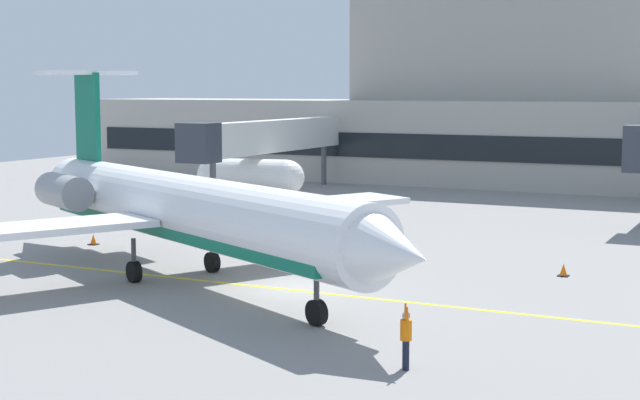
{
  "coord_description": "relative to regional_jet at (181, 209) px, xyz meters",
  "views": [
    {
      "loc": [
        17.94,
        -33.79,
        8.1
      ],
      "look_at": [
        -1.39,
        5.25,
        3.0
      ],
      "focal_mm": 53.83,
      "sensor_mm": 36.0,
      "label": 1
    }
  ],
  "objects": [
    {
      "name": "ground",
      "position": [
        5.1,
        0.51,
        -3.09
      ],
      "size": [
        120.0,
        120.0,
        0.11
      ],
      "color": "gray"
    },
    {
      "name": "safety_cone_charlie",
      "position": [
        -3.87,
        7.59,
        -2.8
      ],
      "size": [
        0.47,
        0.47,
        0.55
      ],
      "color": "orange",
      "rests_on": "ground"
    },
    {
      "name": "marshaller",
      "position": [
        13.29,
        -8.0,
        -2.09
      ],
      "size": [
        0.46,
        0.78,
        1.9
      ],
      "color": "#191E33",
      "rests_on": "ground"
    },
    {
      "name": "safety_cone_alpha",
      "position": [
        14.38,
        7.97,
        -2.8
      ],
      "size": [
        0.47,
        0.47,
        0.55
      ],
      "color": "orange",
      "rests_on": "ground"
    },
    {
      "name": "safety_cone_bravo",
      "position": [
        -9.35,
        5.58,
        -2.8
      ],
      "size": [
        0.47,
        0.47,
        0.55
      ],
      "color": "orange",
      "rests_on": "ground"
    },
    {
      "name": "jet_bridge_east",
      "position": [
        -12.39,
        29.05,
        1.39
      ],
      "size": [
        2.4,
        21.42,
        5.8
      ],
      "color": "silver",
      "rests_on": "ground"
    },
    {
      "name": "fuel_tank",
      "position": [
        -12.71,
        27.33,
        -1.43
      ],
      "size": [
        8.16,
        3.59,
        2.93
      ],
      "color": "white",
      "rests_on": "ground"
    },
    {
      "name": "regional_jet",
      "position": [
        0.0,
        0.0,
        0.0
      ],
      "size": [
        27.88,
        22.78,
        8.94
      ],
      "color": "white",
      "rests_on": "ground"
    },
    {
      "name": "terminal_building",
      "position": [
        0.38,
        46.58,
        2.92
      ],
      "size": [
        76.24,
        11.89,
        17.82
      ],
      "color": "#ADA89E",
      "rests_on": "ground"
    }
  ]
}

